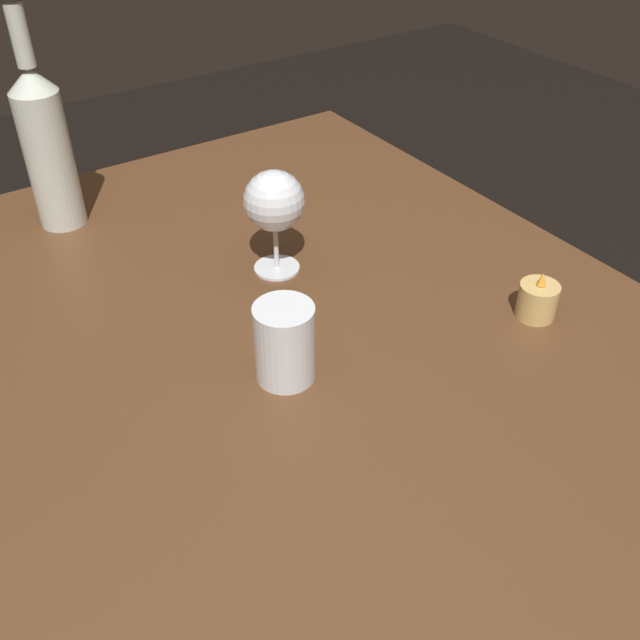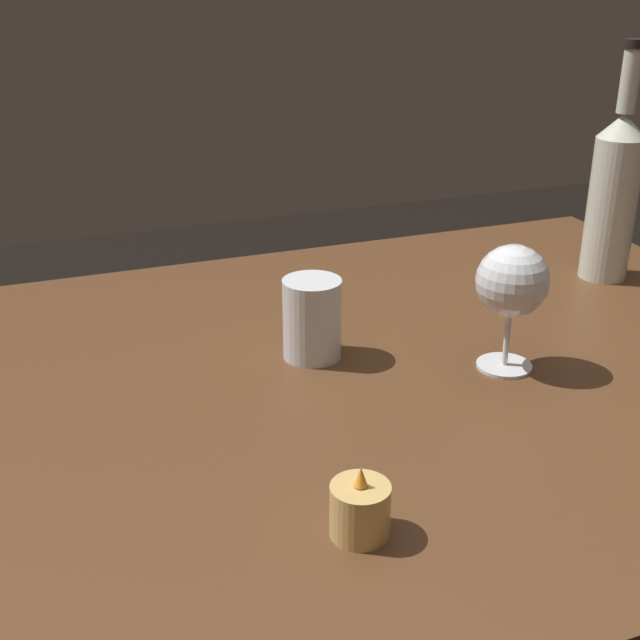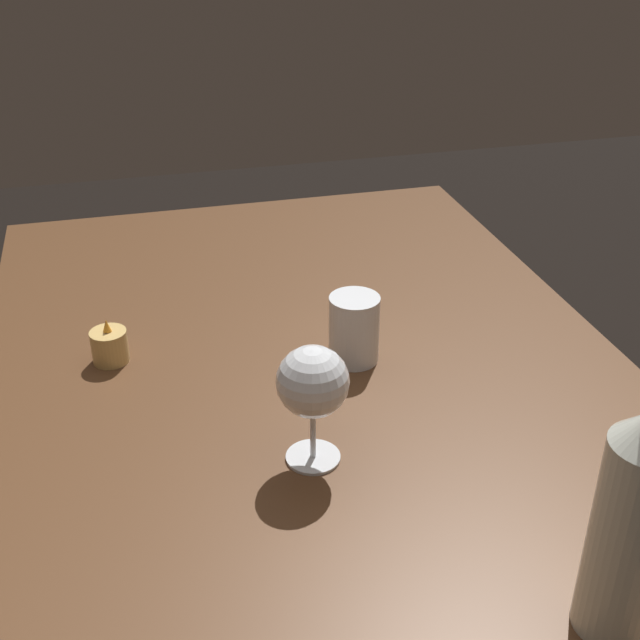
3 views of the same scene
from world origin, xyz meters
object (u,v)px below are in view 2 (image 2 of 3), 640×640
at_px(wine_bottle, 614,192).
at_px(water_tumbler, 312,323).
at_px(wine_glass_left, 512,283).
at_px(votive_candle, 360,511).

height_order(wine_bottle, water_tumbler, wine_bottle).
distance_m(wine_glass_left, votive_candle, 0.37).
xyz_separation_m(wine_bottle, water_tumbler, (0.51, 0.10, -0.09)).
distance_m(wine_glass_left, water_tumbler, 0.24).
xyz_separation_m(wine_glass_left, water_tumbler, (0.20, -0.11, -0.06)).
relative_size(wine_glass_left, votive_candle, 2.28).
distance_m(wine_glass_left, wine_bottle, 0.37).
relative_size(wine_glass_left, wine_bottle, 0.44).
height_order(wine_bottle, votive_candle, wine_bottle).
bearing_deg(wine_glass_left, water_tumbler, -28.42).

